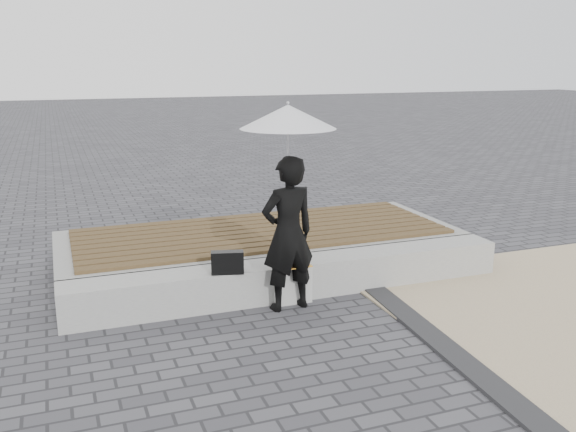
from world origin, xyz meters
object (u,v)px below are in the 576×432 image
at_px(seating_ledge, 295,277).
at_px(parasol, 288,117).
at_px(woman, 288,234).
at_px(handbag, 227,262).
at_px(canvas_tote, 292,283).

distance_m(seating_ledge, parasol, 1.85).
bearing_deg(woman, handbag, -24.86).
distance_m(woman, canvas_tote, 0.62).
bearing_deg(canvas_tote, handbag, 177.20).
bearing_deg(woman, canvas_tote, -132.57).
relative_size(seating_ledge, handbag, 14.96).
bearing_deg(parasol, seating_ledge, 57.96).
xyz_separation_m(woman, handbag, (-0.60, 0.18, -0.29)).
bearing_deg(handbag, canvas_tote, 10.94).
xyz_separation_m(handbag, canvas_tote, (0.69, -0.04, -0.30)).
height_order(woman, handbag, woman).
distance_m(parasol, canvas_tote, 1.79).
xyz_separation_m(parasol, handbag, (-0.60, 0.18, -1.48)).
relative_size(woman, handbag, 4.85).
xyz_separation_m(seating_ledge, handbag, (-0.81, -0.17, 0.32)).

